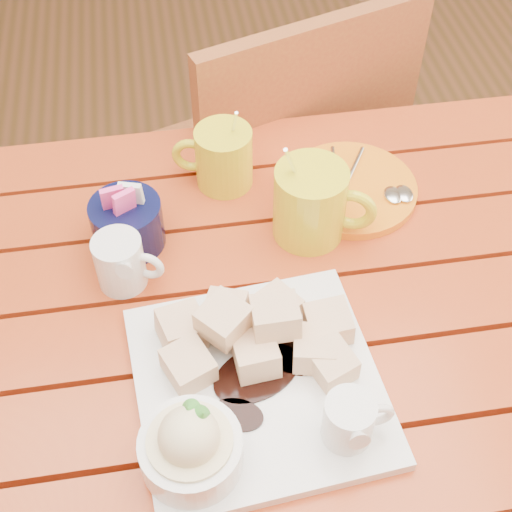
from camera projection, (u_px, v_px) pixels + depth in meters
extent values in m
cube|color=#9B2914|center=(280.00, 500.00, 0.77)|extent=(1.20, 0.11, 0.03)
cube|color=#9B2914|center=(262.00, 407.00, 0.84)|extent=(1.20, 0.11, 0.03)
cube|color=#9B2914|center=(248.00, 328.00, 0.92)|extent=(1.20, 0.11, 0.03)
cube|color=#9B2914|center=(236.00, 262.00, 0.99)|extent=(1.20, 0.11, 0.03)
cube|color=#9B2914|center=(225.00, 204.00, 1.06)|extent=(1.20, 0.11, 0.03)
cube|color=#9B2914|center=(216.00, 154.00, 1.14)|extent=(1.20, 0.11, 0.03)
cube|color=#9B2914|center=(216.00, 172.00, 1.19)|extent=(1.12, 0.04, 0.08)
cylinder|color=#9B2914|center=(485.00, 261.00, 1.48)|extent=(0.06, 0.06, 0.72)
cube|color=white|center=(258.00, 385.00, 0.84)|extent=(0.30, 0.30, 0.02)
cube|color=#C8773D|center=(314.00, 349.00, 0.84)|extent=(0.06, 0.06, 0.04)
cube|color=#C8773D|center=(328.00, 324.00, 0.86)|extent=(0.05, 0.05, 0.04)
cube|color=#C8773D|center=(188.00, 366.00, 0.82)|extent=(0.07, 0.07, 0.04)
cube|color=#C8773D|center=(182.00, 328.00, 0.85)|extent=(0.06, 0.06, 0.04)
cube|color=#C8773D|center=(275.00, 317.00, 0.83)|extent=(0.05, 0.05, 0.04)
cube|color=#C8773D|center=(256.00, 355.00, 0.83)|extent=(0.05, 0.05, 0.04)
cube|color=#C8773D|center=(275.00, 309.00, 0.87)|extent=(0.07, 0.07, 0.04)
cube|color=#C8773D|center=(331.00, 363.00, 0.82)|extent=(0.06, 0.06, 0.04)
cube|color=#C8773D|center=(223.00, 320.00, 0.82)|extent=(0.07, 0.07, 0.04)
cube|color=#C8773D|center=(225.00, 314.00, 0.87)|extent=(0.07, 0.07, 0.04)
cylinder|color=white|center=(191.00, 451.00, 0.75)|extent=(0.11, 0.11, 0.04)
cylinder|color=#FFECBB|center=(190.00, 446.00, 0.74)|extent=(0.09, 0.09, 0.03)
sphere|color=#FFECBB|center=(189.00, 437.00, 0.72)|extent=(0.06, 0.06, 0.06)
cone|color=green|center=(201.00, 415.00, 0.71)|extent=(0.04, 0.04, 0.03)
cone|color=green|center=(189.00, 408.00, 0.72)|extent=(0.03, 0.03, 0.03)
cylinder|color=white|center=(348.00, 420.00, 0.76)|extent=(0.06, 0.06, 0.06)
cylinder|color=black|center=(351.00, 408.00, 0.74)|extent=(0.04, 0.04, 0.01)
cone|color=white|center=(357.00, 434.00, 0.73)|extent=(0.02, 0.02, 0.03)
torus|color=white|center=(378.00, 415.00, 0.77)|extent=(0.04, 0.01, 0.04)
cylinder|color=yellow|center=(224.00, 158.00, 1.04)|extent=(0.08, 0.08, 0.09)
cylinder|color=black|center=(223.00, 137.00, 1.01)|extent=(0.07, 0.07, 0.01)
torus|color=yellow|center=(191.00, 155.00, 1.04)|extent=(0.06, 0.03, 0.06)
cylinder|color=silver|center=(232.00, 135.00, 1.02)|extent=(0.01, 0.06, 0.12)
cylinder|color=yellow|center=(310.00, 203.00, 0.97)|extent=(0.10, 0.10, 0.11)
cylinder|color=black|center=(312.00, 178.00, 0.93)|extent=(0.08, 0.08, 0.01)
torus|color=yellow|center=(352.00, 210.00, 0.96)|extent=(0.07, 0.04, 0.07)
cylinder|color=silver|center=(297.00, 178.00, 0.94)|extent=(0.05, 0.05, 0.14)
cylinder|color=white|center=(120.00, 262.00, 0.92)|extent=(0.06, 0.06, 0.08)
cylinder|color=white|center=(116.00, 245.00, 0.89)|extent=(0.05, 0.05, 0.01)
cone|color=white|center=(118.00, 268.00, 0.88)|extent=(0.03, 0.03, 0.03)
torus|color=white|center=(149.00, 258.00, 0.92)|extent=(0.05, 0.03, 0.04)
cylinder|color=black|center=(128.00, 224.00, 0.97)|extent=(0.10, 0.10, 0.07)
cube|color=#FD4599|center=(113.00, 200.00, 0.93)|extent=(0.03, 0.02, 0.05)
cube|color=white|center=(132.00, 196.00, 0.94)|extent=(0.03, 0.02, 0.05)
cube|color=#FD4599|center=(124.00, 204.00, 0.93)|extent=(0.03, 0.03, 0.05)
cylinder|color=orange|center=(350.00, 188.00, 1.06)|extent=(0.20, 0.20, 0.01)
cylinder|color=silver|center=(334.00, 180.00, 1.05)|extent=(0.03, 0.14, 0.01)
cylinder|color=silver|center=(349.00, 178.00, 1.05)|extent=(0.08, 0.13, 0.01)
ellipsoid|color=silver|center=(393.00, 195.00, 1.03)|extent=(0.03, 0.04, 0.01)
ellipsoid|color=silver|center=(404.00, 194.00, 1.03)|extent=(0.03, 0.04, 0.01)
cube|color=brown|center=(258.00, 170.00, 1.55)|extent=(0.54, 0.54, 0.03)
cylinder|color=brown|center=(287.00, 171.00, 1.88)|extent=(0.04, 0.04, 0.42)
cylinder|color=brown|center=(159.00, 218.00, 1.77)|extent=(0.04, 0.04, 0.42)
cylinder|color=brown|center=(363.00, 264.00, 1.67)|extent=(0.04, 0.04, 0.42)
cylinder|color=brown|center=(224.00, 323.00, 1.56)|extent=(0.04, 0.04, 0.42)
cube|color=brown|center=(310.00, 135.00, 1.26)|extent=(0.41, 0.17, 0.44)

